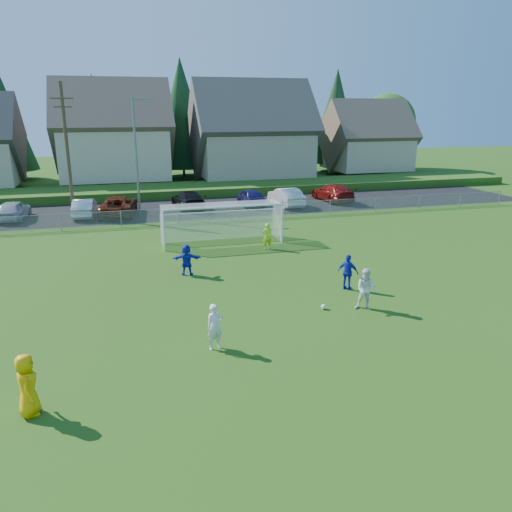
% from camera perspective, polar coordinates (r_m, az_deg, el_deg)
% --- Properties ---
extents(ground, '(160.00, 160.00, 0.00)m').
position_cam_1_polar(ground, '(17.14, 7.39, -11.93)').
color(ground, '#193D0C').
rests_on(ground, ground).
extents(asphalt_lot, '(60.00, 60.00, 0.00)m').
position_cam_1_polar(asphalt_lot, '(42.53, -7.14, 5.44)').
color(asphalt_lot, black).
rests_on(asphalt_lot, ground).
extents(grass_embankment, '(70.00, 6.00, 0.80)m').
position_cam_1_polar(grass_embankment, '(49.78, -8.49, 7.47)').
color(grass_embankment, '#1E420F').
rests_on(grass_embankment, ground).
extents(soccer_ball, '(0.22, 0.22, 0.22)m').
position_cam_1_polar(soccer_ball, '(21.26, 7.73, -5.77)').
color(soccer_ball, white).
rests_on(soccer_ball, ground).
extents(referee, '(0.68, 0.95, 1.81)m').
position_cam_1_polar(referee, '(15.33, -24.69, -13.26)').
color(referee, '#FFAB05').
rests_on(referee, ground).
extents(player_white_a, '(0.69, 0.54, 1.66)m').
position_cam_1_polar(player_white_a, '(17.56, -4.71, -8.08)').
color(player_white_a, silver).
rests_on(player_white_a, ground).
extents(player_white_b, '(1.08, 1.00, 1.78)m').
position_cam_1_polar(player_white_b, '(21.27, 12.48, -3.76)').
color(player_white_b, silver).
rests_on(player_white_b, ground).
extents(player_blue_a, '(0.99, 0.97, 1.67)m').
position_cam_1_polar(player_blue_a, '(23.47, 10.47, -1.84)').
color(player_blue_a, '#1220B0').
rests_on(player_blue_a, ground).
extents(player_blue_b, '(1.53, 0.74, 1.58)m').
position_cam_1_polar(player_blue_b, '(25.35, -7.93, -0.43)').
color(player_blue_b, '#1220B0').
rests_on(player_blue_b, ground).
extents(goalkeeper, '(0.60, 0.42, 1.58)m').
position_cam_1_polar(goalkeeper, '(29.77, 1.28, 2.29)').
color(goalkeeper, '#BEE81B').
rests_on(goalkeeper, ground).
extents(car_a, '(2.23, 4.50, 1.48)m').
position_cam_1_polar(car_a, '(41.92, -26.00, 4.74)').
color(car_a, '#AAABB2').
rests_on(car_a, ground).
extents(car_b, '(1.73, 4.38, 1.42)m').
position_cam_1_polar(car_b, '(40.95, -19.01, 5.23)').
color(car_b, silver).
rests_on(car_b, ground).
extents(car_c, '(3.23, 5.79, 1.53)m').
position_cam_1_polar(car_c, '(40.72, -15.45, 5.56)').
color(car_c, '#5B1B0A').
rests_on(car_c, ground).
extents(car_d, '(2.54, 5.16, 1.44)m').
position_cam_1_polar(car_d, '(42.57, -7.76, 6.41)').
color(car_d, black).
rests_on(car_d, ground).
extents(car_e, '(1.80, 4.39, 1.49)m').
position_cam_1_polar(car_e, '(43.32, -0.57, 6.77)').
color(car_e, '#19164F').
rests_on(car_e, ground).
extents(car_f, '(1.99, 4.87, 1.57)m').
position_cam_1_polar(car_f, '(43.20, 3.45, 6.76)').
color(car_f, silver).
rests_on(car_f, ground).
extents(car_g, '(2.53, 5.46, 1.54)m').
position_cam_1_polar(car_g, '(45.99, 8.76, 7.18)').
color(car_g, maroon).
rests_on(car_g, ground).
extents(soccer_goal, '(7.42, 1.90, 2.50)m').
position_cam_1_polar(soccer_goal, '(31.15, -4.01, 4.48)').
color(soccer_goal, white).
rests_on(soccer_goal, ground).
extents(chainlink_fence, '(52.06, 0.06, 1.20)m').
position_cam_1_polar(chainlink_fence, '(37.08, -5.87, 4.81)').
color(chainlink_fence, gray).
rests_on(chainlink_fence, ground).
extents(streetlight, '(1.38, 0.18, 9.00)m').
position_cam_1_polar(streetlight, '(39.96, -13.49, 11.41)').
color(streetlight, slate).
rests_on(streetlight, ground).
extents(utility_pole, '(1.60, 0.26, 10.00)m').
position_cam_1_polar(utility_pole, '(41.04, -20.78, 11.36)').
color(utility_pole, '#473321').
rests_on(utility_pole, ground).
extents(houses_row, '(53.90, 11.45, 13.27)m').
position_cam_1_polar(houses_row, '(56.83, -7.77, 15.64)').
color(houses_row, tan).
rests_on(houses_row, ground).
extents(tree_row, '(65.98, 12.36, 13.80)m').
position_cam_1_polar(tree_row, '(62.94, -9.46, 15.26)').
color(tree_row, '#382616').
rests_on(tree_row, ground).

